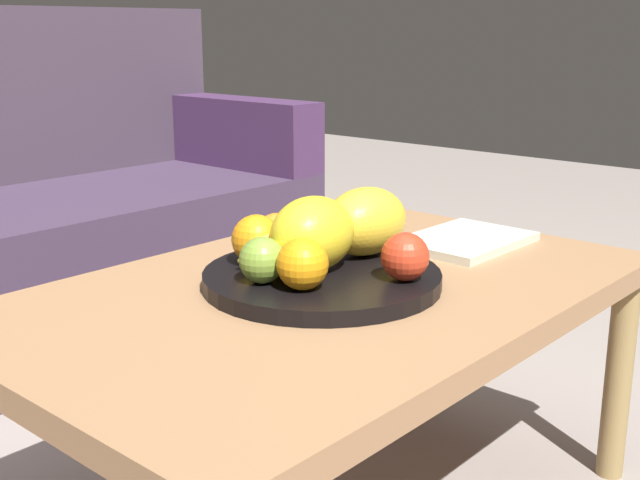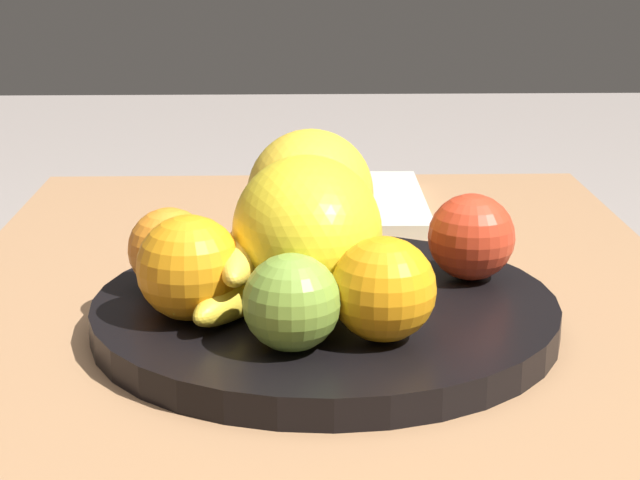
{
  "view_description": "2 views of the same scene",
  "coord_description": "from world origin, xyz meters",
  "px_view_note": "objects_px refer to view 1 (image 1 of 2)",
  "views": [
    {
      "loc": [
        -0.93,
        -0.81,
        0.84
      ],
      "look_at": [
        -0.01,
        0.0,
        0.52
      ],
      "focal_mm": 45.28,
      "sensor_mm": 36.0,
      "label": 1
    },
    {
      "loc": [
        -0.83,
        0.03,
        0.76
      ],
      "look_at": [
        -0.01,
        0.0,
        0.52
      ],
      "focal_mm": 59.67,
      "sensor_mm": 36.0,
      "label": 2
    }
  ],
  "objects_px": {
    "orange_right": "(257,240)",
    "banana_bunch": "(285,249)",
    "melon_large_front": "(313,234)",
    "magazine": "(465,240)",
    "coffee_table": "(327,312)",
    "melon_smaller_beside": "(365,221)",
    "couch": "(5,233)",
    "apple_front": "(405,257)",
    "apple_left": "(262,260)",
    "orange_left": "(276,233)",
    "orange_front": "(302,264)",
    "fruit_bowl": "(320,278)"
  },
  "relations": [
    {
      "from": "coffee_table",
      "to": "orange_right",
      "type": "distance_m",
      "value": 0.16
    },
    {
      "from": "magazine",
      "to": "orange_right",
      "type": "bearing_deg",
      "value": 161.97
    },
    {
      "from": "orange_right",
      "to": "orange_front",
      "type": "bearing_deg",
      "value": -108.03
    },
    {
      "from": "orange_left",
      "to": "banana_bunch",
      "type": "bearing_deg",
      "value": -124.37
    },
    {
      "from": "coffee_table",
      "to": "melon_smaller_beside",
      "type": "bearing_deg",
      "value": 4.99
    },
    {
      "from": "melon_large_front",
      "to": "apple_left",
      "type": "height_order",
      "value": "melon_large_front"
    },
    {
      "from": "coffee_table",
      "to": "apple_left",
      "type": "bearing_deg",
      "value": 166.85
    },
    {
      "from": "melon_smaller_beside",
      "to": "orange_front",
      "type": "xyz_separation_m",
      "value": [
        -0.21,
        -0.05,
        -0.02
      ]
    },
    {
      "from": "melon_large_front",
      "to": "magazine",
      "type": "bearing_deg",
      "value": -7.66
    },
    {
      "from": "orange_left",
      "to": "apple_left",
      "type": "distance_m",
      "value": 0.17
    },
    {
      "from": "melon_large_front",
      "to": "banana_bunch",
      "type": "xyz_separation_m",
      "value": [
        -0.01,
        0.05,
        -0.03
      ]
    },
    {
      "from": "couch",
      "to": "apple_left",
      "type": "distance_m",
      "value": 1.22
    },
    {
      "from": "orange_front",
      "to": "magazine",
      "type": "height_order",
      "value": "orange_front"
    },
    {
      "from": "coffee_table",
      "to": "banana_bunch",
      "type": "xyz_separation_m",
      "value": [
        -0.02,
        0.07,
        0.1
      ]
    },
    {
      "from": "couch",
      "to": "magazine",
      "type": "xyz_separation_m",
      "value": [
        0.28,
        -1.26,
        0.14
      ]
    },
    {
      "from": "couch",
      "to": "magazine",
      "type": "distance_m",
      "value": 1.3
    },
    {
      "from": "orange_right",
      "to": "magazine",
      "type": "distance_m",
      "value": 0.44
    },
    {
      "from": "fruit_bowl",
      "to": "magazine",
      "type": "distance_m",
      "value": 0.37
    },
    {
      "from": "melon_smaller_beside",
      "to": "banana_bunch",
      "type": "bearing_deg",
      "value": 156.5
    },
    {
      "from": "orange_front",
      "to": "banana_bunch",
      "type": "xyz_separation_m",
      "value": [
        0.07,
        0.11,
        -0.01
      ]
    },
    {
      "from": "apple_left",
      "to": "melon_large_front",
      "type": "bearing_deg",
      "value": -7.27
    },
    {
      "from": "melon_smaller_beside",
      "to": "apple_left",
      "type": "xyz_separation_m",
      "value": [
        -0.23,
        0.02,
        -0.02
      ]
    },
    {
      "from": "melon_smaller_beside",
      "to": "coffee_table",
      "type": "bearing_deg",
      "value": -175.01
    },
    {
      "from": "coffee_table",
      "to": "magazine",
      "type": "xyz_separation_m",
      "value": [
        0.36,
        -0.04,
        0.05
      ]
    },
    {
      "from": "melon_smaller_beside",
      "to": "magazine",
      "type": "relative_size",
      "value": 0.65
    },
    {
      "from": "orange_right",
      "to": "banana_bunch",
      "type": "xyz_separation_m",
      "value": [
        0.03,
        -0.04,
        -0.01
      ]
    },
    {
      "from": "magazine",
      "to": "melon_smaller_beside",
      "type": "bearing_deg",
      "value": 170.55
    },
    {
      "from": "orange_left",
      "to": "orange_right",
      "type": "distance_m",
      "value": 0.07
    },
    {
      "from": "orange_right",
      "to": "apple_left",
      "type": "height_order",
      "value": "orange_right"
    },
    {
      "from": "orange_front",
      "to": "orange_right",
      "type": "height_order",
      "value": "orange_right"
    },
    {
      "from": "couch",
      "to": "orange_left",
      "type": "xyz_separation_m",
      "value": [
        -0.06,
        -1.09,
        0.2
      ]
    },
    {
      "from": "magazine",
      "to": "banana_bunch",
      "type": "bearing_deg",
      "value": 165.73
    },
    {
      "from": "melon_smaller_beside",
      "to": "banana_bunch",
      "type": "distance_m",
      "value": 0.15
    },
    {
      "from": "fruit_bowl",
      "to": "magazine",
      "type": "height_order",
      "value": "fruit_bowl"
    },
    {
      "from": "coffee_table",
      "to": "orange_right",
      "type": "height_order",
      "value": "orange_right"
    },
    {
      "from": "couch",
      "to": "apple_front",
      "type": "height_order",
      "value": "couch"
    },
    {
      "from": "couch",
      "to": "banana_bunch",
      "type": "xyz_separation_m",
      "value": [
        -0.1,
        -1.15,
        0.19
      ]
    },
    {
      "from": "melon_smaller_beside",
      "to": "banana_bunch",
      "type": "xyz_separation_m",
      "value": [
        -0.13,
        0.06,
        -0.03
      ]
    },
    {
      "from": "melon_large_front",
      "to": "magazine",
      "type": "distance_m",
      "value": 0.39
    },
    {
      "from": "banana_bunch",
      "to": "melon_large_front",
      "type": "bearing_deg",
      "value": -82.07
    },
    {
      "from": "banana_bunch",
      "to": "magazine",
      "type": "xyz_separation_m",
      "value": [
        0.38,
        -0.1,
        -0.04
      ]
    },
    {
      "from": "orange_front",
      "to": "orange_right",
      "type": "distance_m",
      "value": 0.15
    },
    {
      "from": "melon_smaller_beside",
      "to": "couch",
      "type": "bearing_deg",
      "value": 91.48
    },
    {
      "from": "orange_left",
      "to": "orange_front",
      "type": "bearing_deg",
      "value": -124.61
    },
    {
      "from": "melon_large_front",
      "to": "apple_left",
      "type": "bearing_deg",
      "value": 172.73
    },
    {
      "from": "couch",
      "to": "apple_front",
      "type": "relative_size",
      "value": 22.81
    },
    {
      "from": "melon_large_front",
      "to": "banana_bunch",
      "type": "relative_size",
      "value": 0.91
    },
    {
      "from": "melon_smaller_beside",
      "to": "orange_left",
      "type": "relative_size",
      "value": 2.35
    },
    {
      "from": "coffee_table",
      "to": "orange_front",
      "type": "relative_size",
      "value": 13.69
    },
    {
      "from": "orange_right",
      "to": "apple_front",
      "type": "relative_size",
      "value": 1.1
    }
  ]
}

